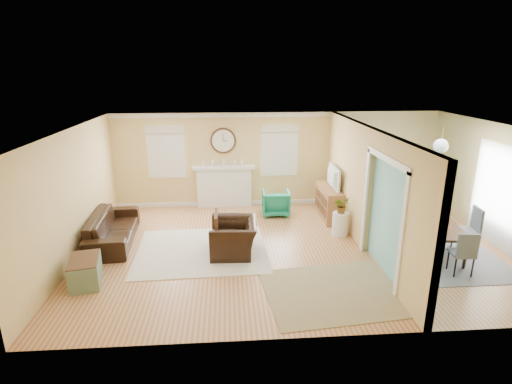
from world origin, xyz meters
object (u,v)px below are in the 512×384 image
sofa (113,228)px  dining_table (432,237)px  credenza (330,202)px  eames_chair (234,237)px  green_chair (276,203)px

sofa → dining_table: 6.96m
dining_table → sofa: bearing=91.7°
dining_table → credenza: bearing=47.8°
sofa → credenza: size_ratio=1.60×
sofa → credenza: (5.21, 1.18, 0.07)m
sofa → credenza: 5.34m
eames_chair → credenza: size_ratio=0.78×
sofa → credenza: credenza is taller
credenza → dining_table: bearing=-51.8°
green_chair → dining_table: 3.90m
eames_chair → dining_table: size_ratio=0.61×
sofa → eames_chair: (2.67, -0.77, 0.03)m
eames_chair → green_chair: eames_chair is taller
sofa → eames_chair: 2.78m
eames_chair → sofa: bearing=-104.2°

